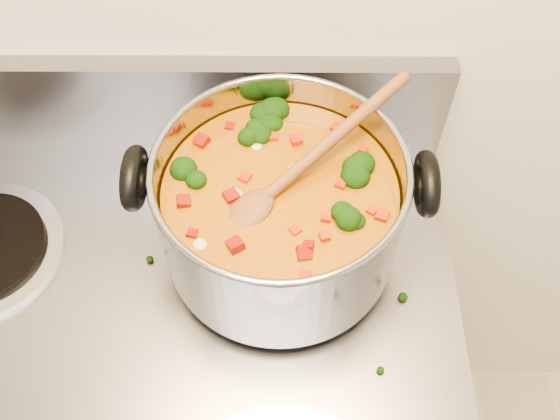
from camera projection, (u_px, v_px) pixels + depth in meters
name	position (u px, v px, depth m)	size (l,w,h in m)	color
stockpot	(280.00, 210.00, 0.71)	(0.33, 0.28, 0.17)	#9E9EA5
wooden_spoon	(290.00, 176.00, 0.67)	(0.22, 0.19, 0.08)	brown
cooktop_crumbs	(299.00, 331.00, 0.72)	(0.35, 0.09, 0.01)	black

